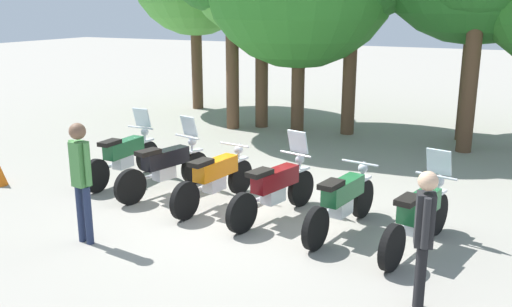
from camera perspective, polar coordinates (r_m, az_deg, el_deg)
ground_plane at (r=9.46m, az=-1.33°, el=-5.98°), size 80.00×80.00×0.00m
motorcycle_0 at (r=11.26m, az=-13.39°, el=-0.19°), size 0.62×2.19×1.37m
motorcycle_1 at (r=10.37m, az=-9.26°, el=-1.27°), size 0.80×2.15×1.37m
motorcycle_2 at (r=9.62m, az=-4.21°, el=-2.48°), size 0.67×2.18×0.99m
motorcycle_3 at (r=9.04m, az=1.94°, el=-3.53°), size 0.80×2.15×1.37m
motorcycle_4 at (r=8.59m, az=8.82°, el=-4.80°), size 0.71×2.18×0.99m
motorcycle_5 at (r=8.19m, az=16.32°, el=-6.14°), size 0.78×2.16×1.37m
person_0 at (r=6.45m, az=16.85°, el=-7.68°), size 0.26×0.41×1.67m
person_1 at (r=8.31m, az=-17.53°, el=-1.94°), size 0.41×0.27×1.80m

